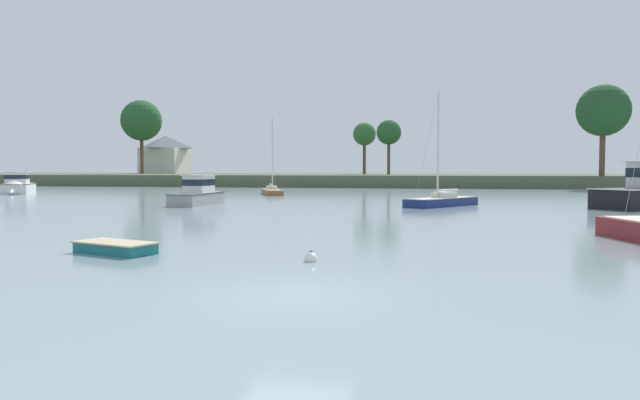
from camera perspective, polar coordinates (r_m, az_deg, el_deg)
name	(u,v)px	position (r m, az deg, el deg)	size (l,w,h in m)	color
ground_plane	(295,294)	(13.35, -2.47, -9.20)	(533.45, 533.45, 0.00)	gray
far_shore_bank	(416,179)	(110.89, 9.33, 2.01)	(240.05, 47.83, 1.87)	#4C563D
cruiser_white	(17,189)	(75.82, -27.48, 0.98)	(6.53, 8.78, 4.46)	white
dinghy_teal	(115,249)	(20.82, -19.35, -4.56)	(3.14, 2.17, 0.54)	#196B70
cruiser_grey	(200,197)	(47.87, -11.59, 0.28)	(2.37, 7.27, 4.46)	gray
sailboat_navy	(442,203)	(45.64, 11.80, -0.34)	(5.74, 7.08, 9.06)	navy
sailboat_wood	(272,193)	(65.10, -4.71, 0.70)	(4.11, 6.77, 8.89)	brown
mooring_buoy_white	(311,259)	(17.96, -0.90, -5.79)	(0.41, 0.41, 0.46)	white
shore_tree_far_left	(364,135)	(112.11, 4.36, 6.38)	(4.37, 4.37, 9.82)	brown
shore_tree_right	(603,111)	(92.69, 25.92, 7.83)	(7.29, 7.29, 12.91)	brown
shore_tree_left_mid	(141,121)	(123.93, -17.04, 7.41)	(8.15, 8.15, 14.82)	brown
shore_tree_inland_a	(389,133)	(102.87, 6.74, 6.53)	(4.30, 4.30, 9.52)	brown
cottage_behind_trees	(166,154)	(133.57, -14.83, 4.36)	(9.20, 10.26, 8.29)	silver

